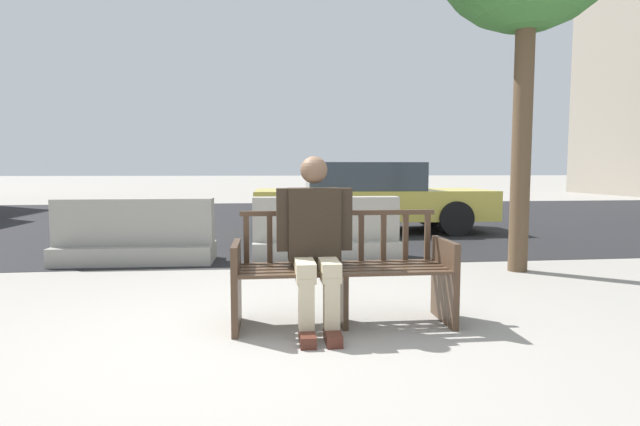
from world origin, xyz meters
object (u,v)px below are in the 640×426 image
object	(u,v)px
seated_person	(315,238)
jersey_barrier_left	(135,237)
street_bench	(342,274)
car_taxi_near	(370,197)
jersey_barrier_centre	(326,233)

from	to	relation	value
seated_person	jersey_barrier_left	bearing A→B (deg)	124.78
street_bench	car_taxi_near	xyz separation A→B (m)	(1.50, 5.80, 0.28)
car_taxi_near	street_bench	bearing A→B (deg)	-104.48
jersey_barrier_centre	jersey_barrier_left	world-z (taller)	same
street_bench	car_taxi_near	distance (m)	6.00
seated_person	car_taxi_near	xyz separation A→B (m)	(1.72, 5.86, -0.02)
street_bench	jersey_barrier_centre	xyz separation A→B (m)	(0.26, 2.99, -0.06)
jersey_barrier_centre	jersey_barrier_left	size ratio (longest dim) A/B	1.00
street_bench	jersey_barrier_left	size ratio (longest dim) A/B	0.84
street_bench	jersey_barrier_centre	size ratio (longest dim) A/B	0.84
seated_person	jersey_barrier_centre	bearing A→B (deg)	80.94
jersey_barrier_left	car_taxi_near	distance (m)	4.77
street_bench	car_taxi_near	bearing A→B (deg)	75.52
street_bench	jersey_barrier_left	distance (m)	3.65
street_bench	jersey_barrier_left	xyz separation A→B (m)	(-2.25, 2.87, -0.06)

